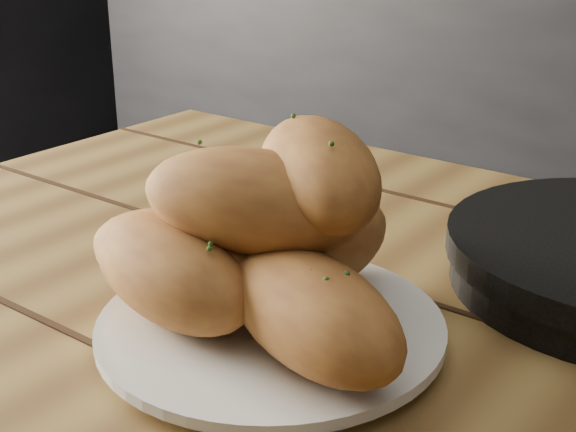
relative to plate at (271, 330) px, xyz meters
The scene contains 2 objects.
plate is the anchor object (origin of this frame).
bread_rolls 0.06m from the plate, behind, with size 0.29×0.23×0.14m.
Camera 1 is at (0.40, -0.13, 1.04)m, focal length 50.00 mm.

